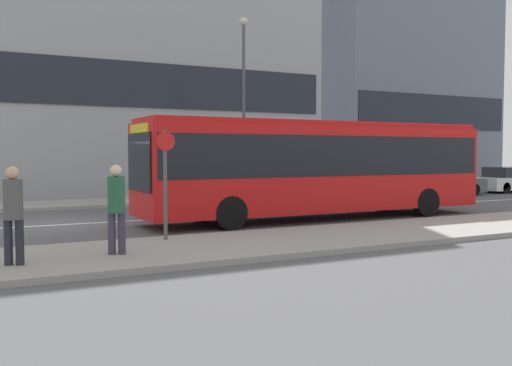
% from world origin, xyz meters
% --- Properties ---
extents(ground_plane, '(120.00, 120.00, 0.00)m').
position_xyz_m(ground_plane, '(0.00, 0.00, 0.00)').
color(ground_plane, '#4F4F51').
extents(sidewalk_near, '(44.00, 3.50, 0.13)m').
position_xyz_m(sidewalk_near, '(0.00, -6.25, 0.07)').
color(sidewalk_near, gray).
rests_on(sidewalk_near, ground_plane).
extents(sidewalk_far, '(44.00, 3.50, 0.13)m').
position_xyz_m(sidewalk_far, '(0.00, 6.25, 0.07)').
color(sidewalk_far, gray).
rests_on(sidewalk_far, ground_plane).
extents(lane_centerline, '(41.80, 0.16, 0.01)m').
position_xyz_m(lane_centerline, '(0.00, 0.00, 0.00)').
color(lane_centerline, silver).
rests_on(lane_centerline, ground_plane).
extents(apartment_block_left_tower, '(19.62, 6.56, 19.88)m').
position_xyz_m(apartment_block_left_tower, '(6.21, 12.74, 9.94)').
color(apartment_block_left_tower, '#9EA3A8').
rests_on(apartment_block_left_tower, ground_plane).
extents(apartment_block_right_tower, '(12.86, 4.91, 17.41)m').
position_xyz_m(apartment_block_right_tower, '(24.85, 11.92, 8.70)').
color(apartment_block_right_tower, slate).
rests_on(apartment_block_right_tower, ground_plane).
extents(city_bus, '(11.90, 2.47, 3.15)m').
position_xyz_m(city_bus, '(7.90, -2.30, 1.82)').
color(city_bus, red).
rests_on(city_bus, ground_plane).
extents(parked_car_0, '(4.11, 1.77, 1.43)m').
position_xyz_m(parked_car_0, '(13.74, 3.28, 0.67)').
color(parked_car_0, silver).
rests_on(parked_car_0, ground_plane).
extents(parked_car_1, '(4.40, 1.80, 1.27)m').
position_xyz_m(parked_car_1, '(19.17, 3.26, 0.61)').
color(parked_car_1, '#4C5156').
rests_on(parked_car_1, ground_plane).
extents(parked_car_2, '(4.20, 1.81, 1.38)m').
position_xyz_m(parked_car_2, '(24.42, 3.50, 0.65)').
color(parked_car_2, silver).
rests_on(parked_car_2, ground_plane).
extents(pedestrian_near_stop, '(0.34, 0.34, 1.79)m').
position_xyz_m(pedestrian_near_stop, '(-1.64, -6.71, 1.15)').
color(pedestrian_near_stop, '#23232D').
rests_on(pedestrian_near_stop, sidewalk_near).
extents(pedestrian_down_pavement, '(0.34, 0.34, 1.79)m').
position_xyz_m(pedestrian_down_pavement, '(0.28, -6.47, 1.16)').
color(pedestrian_down_pavement, '#383347').
rests_on(pedestrian_down_pavement, sidewalk_near).
extents(bus_stop_sign, '(0.44, 0.12, 2.57)m').
position_xyz_m(bus_stop_sign, '(1.78, -5.06, 1.64)').
color(bus_stop_sign, '#4C4C51').
rests_on(bus_stop_sign, sidewalk_near).
extents(street_lamp, '(0.36, 0.36, 8.06)m').
position_xyz_m(street_lamp, '(8.95, 5.24, 4.95)').
color(street_lamp, '#4C4C51').
rests_on(street_lamp, sidewalk_far).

